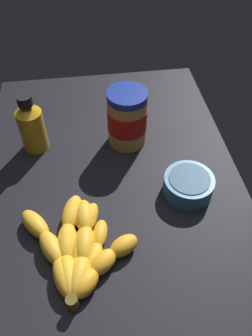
% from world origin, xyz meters
% --- Properties ---
extents(ground_plane, '(0.90, 0.57, 0.04)m').
position_xyz_m(ground_plane, '(0.00, 0.00, -0.02)').
color(ground_plane, black).
extents(banana_bunch, '(0.23, 0.23, 0.04)m').
position_xyz_m(banana_bunch, '(-0.14, 0.09, 0.02)').
color(banana_bunch, gold).
rests_on(banana_bunch, ground_plane).
extents(peanut_butter_jar, '(0.09, 0.09, 0.14)m').
position_xyz_m(peanut_butter_jar, '(0.15, -0.05, 0.07)').
color(peanut_butter_jar, '#BF8442').
rests_on(peanut_butter_jar, ground_plane).
extents(honey_bottle, '(0.06, 0.06, 0.15)m').
position_xyz_m(honey_bottle, '(0.16, 0.17, 0.07)').
color(honey_bottle, gold).
rests_on(honey_bottle, ground_plane).
extents(small_bowl, '(0.11, 0.11, 0.04)m').
position_xyz_m(small_bowl, '(-0.02, -0.15, 0.02)').
color(small_bowl, teal).
rests_on(small_bowl, ground_plane).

